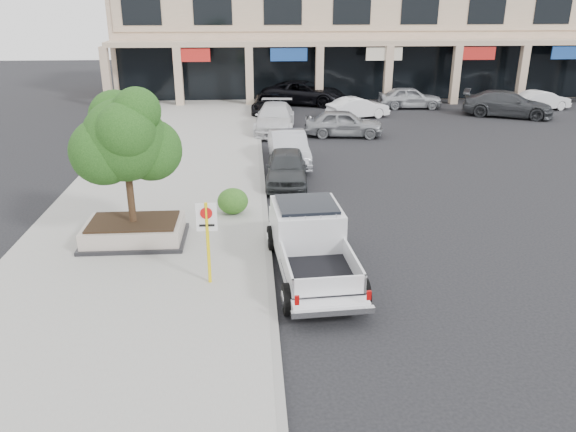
{
  "coord_description": "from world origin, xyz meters",
  "views": [
    {
      "loc": [
        -1.99,
        -13.8,
        7.41
      ],
      "look_at": [
        -0.96,
        1.5,
        1.4
      ],
      "focal_mm": 35.0,
      "sensor_mm": 36.0,
      "label": 1
    }
  ],
  "objects_px": {
    "curb_car_c": "(275,118)",
    "lot_car_a": "(344,123)",
    "no_parking_sign": "(207,232)",
    "pickup_truck": "(313,246)",
    "curb_car_b": "(289,148)",
    "lot_car_f": "(542,100)",
    "planter": "(134,231)",
    "planter_tree": "(130,139)",
    "lot_car_b": "(358,108)",
    "lot_car_d": "(305,93)",
    "lot_car_e": "(410,97)",
    "curb_car_a": "(287,167)",
    "lot_car_c": "(508,104)",
    "curb_car_d": "(270,104)"
  },
  "relations": [
    {
      "from": "no_parking_sign",
      "to": "lot_car_a",
      "type": "xyz_separation_m",
      "value": [
        6.45,
        17.37,
        -0.88
      ]
    },
    {
      "from": "lot_car_a",
      "to": "lot_car_f",
      "type": "distance_m",
      "value": 16.53
    },
    {
      "from": "pickup_truck",
      "to": "curb_car_b",
      "type": "height_order",
      "value": "pickup_truck"
    },
    {
      "from": "lot_car_a",
      "to": "lot_car_c",
      "type": "xyz_separation_m",
      "value": [
        11.65,
        4.87,
        0.07
      ]
    },
    {
      "from": "pickup_truck",
      "to": "lot_car_d",
      "type": "relative_size",
      "value": 0.96
    },
    {
      "from": "curb_car_a",
      "to": "lot_car_d",
      "type": "distance_m",
      "value": 18.87
    },
    {
      "from": "pickup_truck",
      "to": "lot_car_a",
      "type": "distance_m",
      "value": 17.28
    },
    {
      "from": "lot_car_f",
      "to": "curb_car_d",
      "type": "bearing_deg",
      "value": 74.77
    },
    {
      "from": "planter",
      "to": "lot_car_f",
      "type": "relative_size",
      "value": 0.79
    },
    {
      "from": "curb_car_b",
      "to": "lot_car_a",
      "type": "xyz_separation_m",
      "value": [
        3.49,
        5.38,
        -0.01
      ]
    },
    {
      "from": "planter_tree",
      "to": "curb_car_c",
      "type": "relative_size",
      "value": 0.73
    },
    {
      "from": "lot_car_e",
      "to": "no_parking_sign",
      "type": "bearing_deg",
      "value": 156.86
    },
    {
      "from": "planter",
      "to": "lot_car_e",
      "type": "xyz_separation_m",
      "value": [
        15.05,
        22.62,
        0.28
      ]
    },
    {
      "from": "planter",
      "to": "no_parking_sign",
      "type": "distance_m",
      "value": 4.08
    },
    {
      "from": "curb_car_b",
      "to": "lot_car_a",
      "type": "distance_m",
      "value": 6.42
    },
    {
      "from": "curb_car_c",
      "to": "lot_car_f",
      "type": "distance_m",
      "value": 19.62
    },
    {
      "from": "no_parking_sign",
      "to": "curb_car_a",
      "type": "height_order",
      "value": "no_parking_sign"
    },
    {
      "from": "planter_tree",
      "to": "lot_car_c",
      "type": "xyz_separation_m",
      "value": [
        20.52,
        19.13,
        -2.59
      ]
    },
    {
      "from": "planter",
      "to": "lot_car_d",
      "type": "relative_size",
      "value": 0.53
    },
    {
      "from": "curb_car_b",
      "to": "planter",
      "type": "bearing_deg",
      "value": -124.24
    },
    {
      "from": "lot_car_a",
      "to": "lot_car_f",
      "type": "height_order",
      "value": "lot_car_a"
    },
    {
      "from": "lot_car_f",
      "to": "lot_car_c",
      "type": "bearing_deg",
      "value": 106.1
    },
    {
      "from": "planter_tree",
      "to": "no_parking_sign",
      "type": "height_order",
      "value": "planter_tree"
    },
    {
      "from": "lot_car_b",
      "to": "curb_car_a",
      "type": "bearing_deg",
      "value": 138.0
    },
    {
      "from": "planter_tree",
      "to": "curb_car_c",
      "type": "distance_m",
      "value": 16.7
    },
    {
      "from": "lot_car_b",
      "to": "lot_car_d",
      "type": "bearing_deg",
      "value": 9.92
    },
    {
      "from": "lot_car_d",
      "to": "lot_car_e",
      "type": "xyz_separation_m",
      "value": [
        7.29,
        -2.03,
        -0.09
      ]
    },
    {
      "from": "no_parking_sign",
      "to": "pickup_truck",
      "type": "bearing_deg",
      "value": 9.52
    },
    {
      "from": "no_parking_sign",
      "to": "curb_car_b",
      "type": "height_order",
      "value": "no_parking_sign"
    },
    {
      "from": "lot_car_f",
      "to": "lot_car_a",
      "type": "bearing_deg",
      "value": 99.51
    },
    {
      "from": "curb_car_b",
      "to": "curb_car_d",
      "type": "xyz_separation_m",
      "value": [
        -0.42,
        12.3,
        -0.09
      ]
    },
    {
      "from": "lot_car_d",
      "to": "lot_car_c",
      "type": "bearing_deg",
      "value": -92.25
    },
    {
      "from": "planter_tree",
      "to": "no_parking_sign",
      "type": "distance_m",
      "value": 4.33
    },
    {
      "from": "curb_car_a",
      "to": "curb_car_c",
      "type": "distance_m",
      "value": 9.91
    },
    {
      "from": "no_parking_sign",
      "to": "lot_car_b",
      "type": "distance_m",
      "value": 23.84
    },
    {
      "from": "no_parking_sign",
      "to": "lot_car_b",
      "type": "xyz_separation_m",
      "value": [
        8.19,
        22.37,
        -0.96
      ]
    },
    {
      "from": "curb_car_b",
      "to": "lot_car_d",
      "type": "relative_size",
      "value": 0.77
    },
    {
      "from": "no_parking_sign",
      "to": "curb_car_c",
      "type": "distance_m",
      "value": 19.02
    },
    {
      "from": "lot_car_b",
      "to": "lot_car_d",
      "type": "height_order",
      "value": "lot_car_d"
    },
    {
      "from": "lot_car_d",
      "to": "no_parking_sign",
      "type": "bearing_deg",
      "value": -170.3
    },
    {
      "from": "planter",
      "to": "lot_car_d",
      "type": "xyz_separation_m",
      "value": [
        7.76,
        24.66,
        0.36
      ]
    },
    {
      "from": "planter",
      "to": "planter_tree",
      "type": "distance_m",
      "value": 2.95
    },
    {
      "from": "curb_car_b",
      "to": "lot_car_c",
      "type": "bearing_deg",
      "value": 31.28
    },
    {
      "from": "pickup_truck",
      "to": "curb_car_b",
      "type": "distance_m",
      "value": 11.51
    },
    {
      "from": "curb_car_b",
      "to": "lot_car_e",
      "type": "distance_m",
      "value": 16.6
    },
    {
      "from": "curb_car_a",
      "to": "lot_car_c",
      "type": "xyz_separation_m",
      "value": [
        15.43,
        13.33,
        0.1
      ]
    },
    {
      "from": "curb_car_c",
      "to": "lot_car_e",
      "type": "height_order",
      "value": "curb_car_c"
    },
    {
      "from": "curb_car_c",
      "to": "lot_car_a",
      "type": "distance_m",
      "value": 4.1
    },
    {
      "from": "lot_car_b",
      "to": "lot_car_a",
      "type": "bearing_deg",
      "value": 141.12
    },
    {
      "from": "planter_tree",
      "to": "lot_car_c",
      "type": "distance_m",
      "value": 28.17
    }
  ]
}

